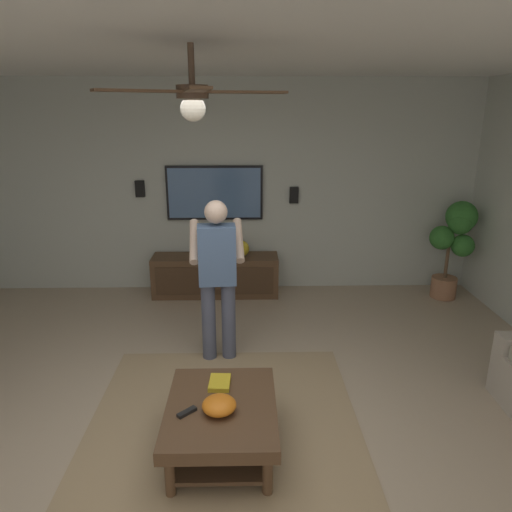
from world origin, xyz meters
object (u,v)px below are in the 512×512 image
(remote_black, at_px, (187,412))
(wall_speaker_right, at_px, (140,189))
(potted_plant_tall, at_px, (455,237))
(bowl, at_px, (219,405))
(tv, at_px, (215,193))
(book, at_px, (220,383))
(remote_white, at_px, (220,384))
(wall_speaker_left, at_px, (294,195))
(person_standing, at_px, (217,272))
(vase_round, at_px, (241,249))
(media_console, at_px, (216,275))
(coffee_table, at_px, (221,417))
(ceiling_fan, at_px, (193,97))

(remote_black, height_order, wall_speaker_right, wall_speaker_right)
(potted_plant_tall, relative_size, bowl, 5.35)
(potted_plant_tall, bearing_deg, tv, 83.06)
(bowl, distance_m, book, 0.34)
(bowl, bearing_deg, tv, 3.72)
(remote_white, bearing_deg, wall_speaker_left, 171.72)
(person_standing, bearing_deg, wall_speaker_right, 25.68)
(vase_round, bearing_deg, person_standing, 172.82)
(tv, distance_m, wall_speaker_left, 1.08)
(remote_white, bearing_deg, media_console, -168.56)
(person_standing, bearing_deg, vase_round, -11.56)
(coffee_table, bearing_deg, bowl, 173.85)
(potted_plant_tall, xyz_separation_m, book, (-2.71, 2.97, -0.42))
(remote_black, distance_m, vase_round, 3.23)
(wall_speaker_left, bearing_deg, coffee_table, 165.94)
(remote_black, distance_m, ceiling_fan, 2.13)
(vase_round, relative_size, ceiling_fan, 0.18)
(ceiling_fan, bearing_deg, person_standing, -1.81)
(book, relative_size, wall_speaker_right, 1.00)
(person_standing, distance_m, bowl, 1.56)
(bowl, distance_m, wall_speaker_right, 3.79)
(coffee_table, height_order, wall_speaker_left, wall_speaker_left)
(wall_speaker_right, bearing_deg, remote_white, -158.74)
(coffee_table, distance_m, wall_speaker_right, 3.76)
(coffee_table, height_order, tv, tv)
(tv, height_order, book, tv)
(vase_round, bearing_deg, ceiling_fan, 175.08)
(tv, bearing_deg, media_console, 0.00)
(tv, relative_size, potted_plant_tall, 0.99)
(potted_plant_tall, distance_m, wall_speaker_right, 4.24)
(wall_speaker_right, bearing_deg, person_standing, -149.94)
(coffee_table, xyz_separation_m, person_standing, (1.40, 0.09, 0.64))
(media_console, relative_size, potted_plant_tall, 1.30)
(book, height_order, wall_speaker_right, wall_speaker_right)
(tv, height_order, vase_round, tv)
(bowl, xyz_separation_m, vase_round, (3.19, -0.13, 0.20))
(tv, relative_size, remote_black, 8.65)
(remote_black, distance_m, book, 0.41)
(coffee_table, height_order, remote_white, remote_white)
(potted_plant_tall, bearing_deg, ceiling_fan, 132.44)
(remote_white, xyz_separation_m, ceiling_fan, (-0.10, 0.11, 2.11))
(tv, bearing_deg, bowl, 3.72)
(bowl, xyz_separation_m, wall_speaker_left, (3.45, -0.85, 0.88))
(media_console, distance_m, potted_plant_tall, 3.23)
(book, bearing_deg, media_console, 6.82)
(vase_round, distance_m, wall_speaker_left, 1.02)
(vase_round, xyz_separation_m, wall_speaker_right, (0.26, 1.35, 0.77))
(person_standing, relative_size, wall_speaker_left, 7.45)
(bowl, xyz_separation_m, remote_white, (0.33, 0.01, -0.04))
(person_standing, relative_size, remote_white, 10.93)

